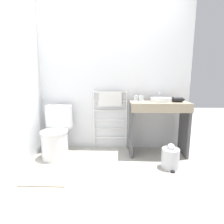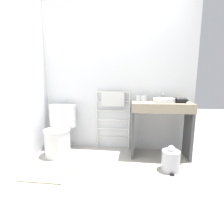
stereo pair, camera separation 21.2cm
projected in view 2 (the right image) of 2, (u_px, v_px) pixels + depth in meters
The scene contains 13 objects.
ground_plane at pixel (100, 194), 1.86m from camera, with size 12.00×12.00×0.00m, color #A8A399.
wall_back at pixel (114, 72), 2.97m from camera, with size 2.65×0.12×2.65m, color silver.
wall_side at pixel (18, 70), 2.42m from camera, with size 0.12×1.98×2.65m, color silver.
toilet at pixel (59, 135), 2.83m from camera, with size 0.41×0.55×0.80m.
towel_radiator at pixel (113, 107), 2.97m from camera, with size 0.59×0.06×1.04m.
vanity_counter at pixel (161, 121), 2.70m from camera, with size 0.89×0.48×0.86m.
sink_basin at pixel (164, 100), 2.65m from camera, with size 0.33×0.33×0.06m.
faucet at pixel (162, 96), 2.82m from camera, with size 0.02×0.10×0.13m.
cup_near_wall at pixel (138, 98), 2.83m from camera, with size 0.07×0.07×0.08m.
cup_near_edge at pixel (144, 99), 2.79m from camera, with size 0.08×0.08×0.08m.
hair_dryer at pixel (181, 100), 2.58m from camera, with size 0.19×0.17×0.08m.
trash_bin at pixel (171, 160), 2.32m from camera, with size 0.24×0.27×0.35m.
bath_mat at pixel (46, 175), 2.22m from camera, with size 0.56×0.36×0.01m, color gray.
Camera 2 is at (0.33, -1.64, 1.19)m, focal length 28.00 mm.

